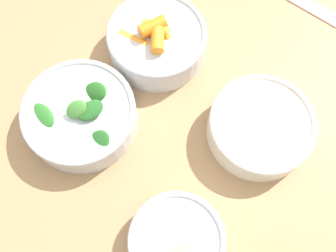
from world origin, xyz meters
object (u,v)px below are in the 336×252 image
at_px(bowl_carrots, 156,41).
at_px(bowl_beans_hotdog, 260,128).
at_px(bowl_greens, 81,115).
at_px(bowl_cookies, 177,241).

distance_m(bowl_carrots, bowl_beans_hotdog, 0.23).
height_order(bowl_greens, bowl_beans_hotdog, bowl_greens).
relative_size(bowl_beans_hotdog, bowl_cookies, 1.19).
bearing_deg(bowl_cookies, bowl_beans_hotdog, 100.13).
height_order(bowl_greens, bowl_cookies, bowl_greens).
xyz_separation_m(bowl_greens, bowl_beans_hotdog, (0.21, 0.20, -0.01)).
bearing_deg(bowl_greens, bowl_beans_hotdog, 44.01).
height_order(bowl_beans_hotdog, bowl_cookies, bowl_beans_hotdog).
xyz_separation_m(bowl_carrots, bowl_greens, (0.02, -0.19, -0.00)).
bearing_deg(bowl_beans_hotdog, bowl_carrots, -175.51).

